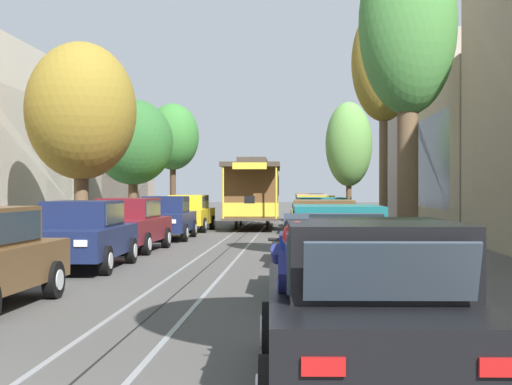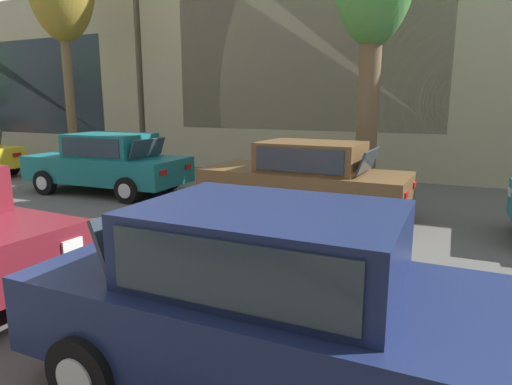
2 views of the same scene
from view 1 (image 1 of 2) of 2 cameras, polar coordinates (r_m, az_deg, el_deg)
The scene contains 22 objects.
ground_plane at distance 24.95m, azimuth -1.85°, elevation -4.00°, with size 160.00×160.00×0.00m, color #4C4947.
trolley_track_rails at distance 28.13m, azimuth -1.28°, elevation -3.50°, with size 1.14×60.08×0.01m.
building_facade_right at distance 31.26m, azimuth 18.41°, elevation 5.28°, with size 5.52×51.78×10.44m.
parked_car_navy_mid_left at distance 18.40m, azimuth -12.73°, elevation -3.04°, with size 2.04×4.38×1.58m.
parked_car_maroon_fourth_left at distance 23.28m, azimuth -9.46°, elevation -2.34°, with size 2.11×4.41×1.58m.
parked_car_navy_fifth_left at distance 28.55m, azimuth -6.71°, elevation -1.85°, with size 2.06×4.39×1.58m.
parked_car_yellow_sixth_left at distance 33.97m, azimuth -5.03°, elevation -1.50°, with size 2.08×4.39×1.58m.
parked_car_black_near_right at distance 7.11m, azimuth 8.34°, elevation -8.38°, with size 2.11×4.41×1.58m.
parked_car_teal_second_right at distance 13.44m, azimuth 5.94°, elevation -4.27°, with size 2.07×4.39×1.58m.
parked_car_brown_mid_right at distance 19.45m, azimuth 5.04°, elevation -2.86°, with size 2.07×4.39×1.58m.
parked_car_teal_fourth_right at distance 25.01m, azimuth 4.82°, elevation -2.15°, with size 2.13×4.42×1.58m.
parked_car_yellow_fifth_right at distance 31.42m, azimuth 4.47°, elevation -1.65°, with size 2.06×4.39×1.58m.
parked_car_beige_sixth_right at distance 37.48m, azimuth 4.11°, elevation -1.33°, with size 2.12×4.41×1.58m.
parked_car_orange_far_right at distance 43.52m, azimuth 3.96°, elevation -1.11°, with size 2.13×4.42×1.58m.
street_tree_kerb_left_mid at distance 25.85m, azimuth -12.83°, elevation 5.85°, with size 3.59×3.77×6.65m.
street_tree_kerb_left_fourth at distance 35.31m, azimuth -9.10°, elevation 3.67°, with size 3.62×3.46×5.90m.
street_tree_kerb_left_far at distance 43.84m, azimuth -6.18°, elevation 4.08°, with size 2.95×2.99×6.67m.
street_tree_kerb_right_second at distance 19.13m, azimuth 11.17°, elevation 11.61°, with size 2.35×1.99×8.00m.
street_tree_kerb_right_mid at distance 29.40m, azimuth 9.41°, elevation 9.28°, with size 2.38×2.03×8.75m.
street_tree_kerb_right_fourth at distance 41.27m, azimuth 6.88°, elevation 3.54°, with size 2.48×2.46×6.48m.
cable_car_trolley at distance 37.03m, azimuth -0.21°, elevation -0.02°, with size 2.79×9.17×3.28m.
motorcycle_with_rider at distance 6.87m, azimuth 3.07°, elevation -8.17°, with size 0.54×1.91×1.63m.
Camera 1 is at (2.17, -3.95, 1.87)m, focal length 54.04 mm.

